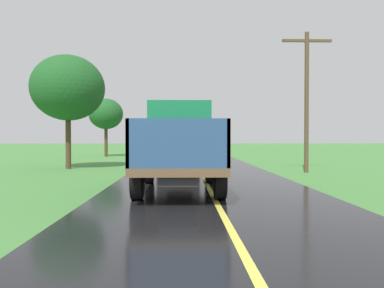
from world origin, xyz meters
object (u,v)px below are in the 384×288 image
at_px(banana_truck_far, 178,140).
at_px(roadside_tree_near_left, 68,88).
at_px(banana_truck_near, 180,143).
at_px(utility_pole_roadside, 307,96).
at_px(roadside_tree_mid_right, 106,114).

relative_size(banana_truck_far, roadside_tree_near_left, 0.97).
height_order(banana_truck_near, roadside_tree_near_left, roadside_tree_near_left).
relative_size(utility_pole_roadside, roadside_tree_mid_right, 1.31).
distance_m(utility_pole_roadside, roadside_tree_mid_right, 19.60).
distance_m(banana_truck_near, roadside_tree_near_left, 10.25).
bearing_deg(banana_truck_near, banana_truck_far, 90.82).
distance_m(utility_pole_roadside, roadside_tree_near_left, 12.19).
xyz_separation_m(banana_truck_near, utility_pole_roadside, (5.96, 5.40, 2.17)).
distance_m(banana_truck_far, utility_pole_roadside, 8.83).
distance_m(banana_truck_near, utility_pole_roadside, 8.33).
height_order(banana_truck_far, roadside_tree_mid_right, roadside_tree_mid_right).
relative_size(banana_truck_far, roadside_tree_mid_right, 1.15).
xyz_separation_m(banana_truck_far, utility_pole_roadside, (6.12, -5.99, 2.16)).
distance_m(banana_truck_near, banana_truck_far, 11.39).
xyz_separation_m(banana_truck_near, roadside_tree_mid_right, (-6.59, 20.45, 2.24)).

